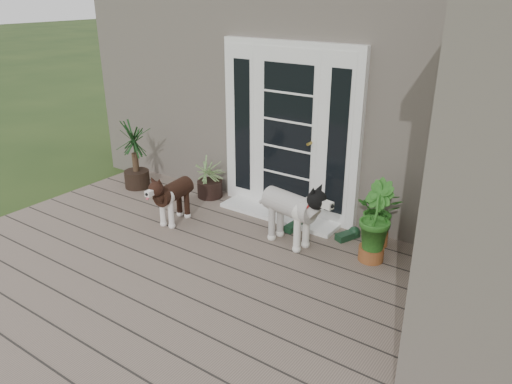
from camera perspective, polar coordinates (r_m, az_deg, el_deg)
The scene contains 14 objects.
deck at distance 4.88m, azimuth -8.35°, elevation -12.27°, with size 6.20×4.60×0.12m, color #6B5B4C.
house_main at distance 7.75m, azimuth 13.33°, elevation 12.46°, with size 7.40×4.00×3.10m, color #665E54.
door_unit at distance 6.11m, azimuth 3.83°, elevation 7.01°, with size 1.90×0.14×2.15m, color white.
door_step at distance 6.32m, azimuth 2.64°, elevation -2.60°, with size 1.60×0.40×0.05m, color white.
brindle_dog at distance 6.14m, azimuth -9.43°, elevation -0.87°, with size 0.31×0.72×0.60m, color #321B12, non-canonical shape.
white_dog at distance 5.53m, azimuth 3.87°, elevation -2.69°, with size 0.36×0.85×0.71m, color white, non-canonical shape.
spider_plant at distance 6.83m, azimuth -5.40°, elevation 1.90°, with size 0.58×0.58×0.62m, color #81A565, non-canonical shape.
yucca at distance 7.29m, azimuth -13.85°, elevation 4.19°, with size 0.68×0.68×0.99m, color black, non-canonical shape.
herb_a at distance 5.67m, azimuth 14.02°, elevation -3.16°, with size 0.49×0.49×0.62m, color #1C6522.
herb_b at distance 5.34m, azimuth 13.39°, elevation -4.50°, with size 0.45×0.45×0.67m, color #1D5217.
herb_c at distance 5.37m, azimuth 23.44°, elevation -6.00°, with size 0.40×0.40×0.62m, color #265518.
sapling at distance 4.45m, azimuth 23.44°, elevation -5.55°, with size 0.44×0.44×1.50m, color #265C1A, non-canonical shape.
clog_left at distance 5.98m, azimuth 4.41°, elevation -3.88°, with size 0.16×0.33×0.10m, color #14321E, non-canonical shape.
clog_right at distance 5.85m, azimuth 10.55°, elevation -4.88°, with size 0.16×0.34×0.10m, color #14321D, non-canonical shape.
Camera 1 is at (2.84, -2.45, 2.82)m, focal length 34.60 mm.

